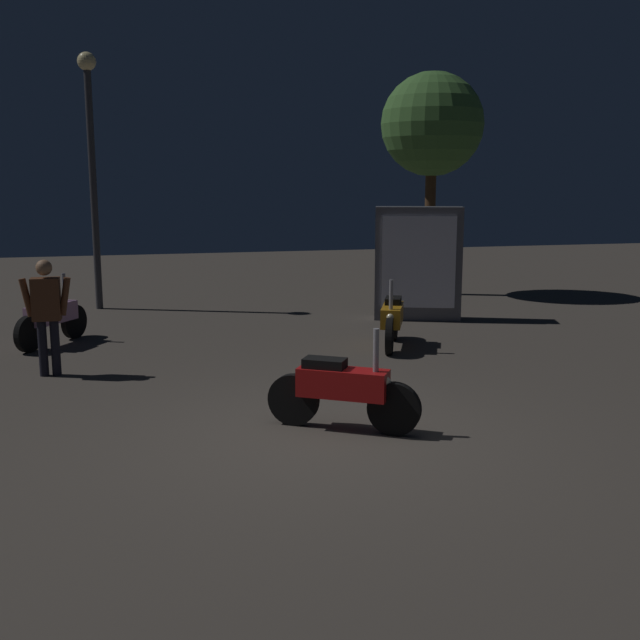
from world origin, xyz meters
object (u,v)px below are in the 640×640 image
object	(u,v)px
motorcycle_red_foreground	(342,390)
person_rider_beside	(47,308)
kiosk_billboard	(418,263)
streetlamp_near	(91,149)
motorcycle_pink_parked_left	(51,318)
motorcycle_orange_parked_right	(392,319)

from	to	relation	value
motorcycle_red_foreground	person_rider_beside	xyz separation A→B (m)	(-3.21, 3.12, 0.49)
person_rider_beside	kiosk_billboard	size ratio (longest dim) A/B	0.75
motorcycle_red_foreground	person_rider_beside	world-z (taller)	person_rider_beside
motorcycle_red_foreground	streetlamp_near	size ratio (longest dim) A/B	0.29
kiosk_billboard	motorcycle_pink_parked_left	bearing A→B (deg)	25.48
motorcycle_red_foreground	motorcycle_pink_parked_left	xyz separation A→B (m)	(-3.36, 5.14, 0.00)
motorcycle_red_foreground	kiosk_billboard	world-z (taller)	kiosk_billboard
motorcycle_orange_parked_right	person_rider_beside	size ratio (longest dim) A/B	1.00
kiosk_billboard	motorcycle_red_foreground	bearing A→B (deg)	80.97
motorcycle_pink_parked_left	streetlamp_near	distance (m)	4.42
motorcycle_pink_parked_left	motorcycle_orange_parked_right	distance (m)	5.39
motorcycle_pink_parked_left	motorcycle_red_foreground	bearing A→B (deg)	-113.56
streetlamp_near	motorcycle_red_foreground	bearing A→B (deg)	-72.12
motorcycle_orange_parked_right	kiosk_billboard	bearing A→B (deg)	173.10
motorcycle_red_foreground	streetlamp_near	distance (m)	9.40
motorcycle_orange_parked_right	kiosk_billboard	world-z (taller)	kiosk_billboard
motorcycle_pink_parked_left	person_rider_beside	xyz separation A→B (m)	(0.15, -2.02, 0.49)
motorcycle_red_foreground	motorcycle_orange_parked_right	size ratio (longest dim) A/B	0.94
motorcycle_pink_parked_left	kiosk_billboard	world-z (taller)	kiosk_billboard
motorcycle_red_foreground	motorcycle_orange_parked_right	world-z (taller)	same
motorcycle_pink_parked_left	kiosk_billboard	xyz separation A→B (m)	(6.46, 0.77, 0.61)
motorcycle_orange_parked_right	streetlamp_near	xyz separation A→B (m)	(-4.60, 4.84, 2.74)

